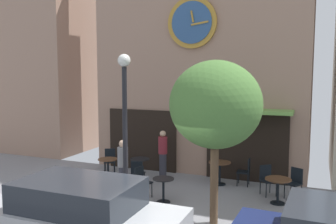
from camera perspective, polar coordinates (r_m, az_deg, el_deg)
name	(u,v)px	position (r m, az deg, el deg)	size (l,w,h in m)	color
clock_building	(204,17)	(14.56, 5.66, 14.56)	(7.93, 4.13, 11.33)	#9E7A66
neighbor_building_left	(36,11)	(19.16, -19.88, 14.61)	(5.12, 3.42, 13.28)	#9E7A66
street_lamp	(125,128)	(10.41, -6.72, -2.50)	(0.36, 0.36, 4.22)	black
street_tree	(215,105)	(8.78, 7.37, 1.05)	(2.23, 2.01, 4.01)	brown
cafe_table_rightmost	(108,165)	(12.98, -9.35, -8.17)	(0.68, 0.68, 0.73)	black
cafe_table_near_curb	(140,166)	(12.72, -4.38, -8.34)	(0.65, 0.65, 0.77)	black
cafe_table_leftmost	(163,187)	(10.63, -0.73, -11.55)	(0.61, 0.61, 0.72)	black
cafe_table_center	(220,168)	(12.36, 8.06, -8.68)	(0.73, 0.73, 0.77)	black
cafe_table_center_left	(278,186)	(10.99, 16.78, -10.94)	(0.73, 0.73, 0.73)	black
cafe_chair_under_awning	(142,180)	(11.10, -4.14, -10.48)	(0.48, 0.48, 0.90)	black
cafe_chair_curbside	(267,178)	(11.68, 15.17, -9.84)	(0.56, 0.56, 0.90)	black
cafe_chair_near_lamp	(295,181)	(11.60, 19.16, -10.07)	(0.54, 0.54, 0.90)	black
cafe_chair_mid_row	(246,170)	(12.40, 12.05, -8.81)	(0.42, 0.42, 0.90)	black
cafe_chair_right_end	(138,172)	(11.95, -4.77, -9.27)	(0.48, 0.48, 0.90)	black
cafe_chair_near_tree	(110,159)	(13.78, -9.05, -7.24)	(0.54, 0.54, 0.90)	black
pedestrian_maroon	(163,153)	(13.03, -0.81, -6.44)	(0.36, 0.36, 1.67)	#2D2D38
pedestrian_grey	(123,166)	(11.35, -7.05, -8.38)	(0.42, 0.42, 1.67)	#2D2D38
parked_car_silver	(79,218)	(7.94, -13.69, -15.77)	(4.31, 2.04, 1.55)	#B7BABF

